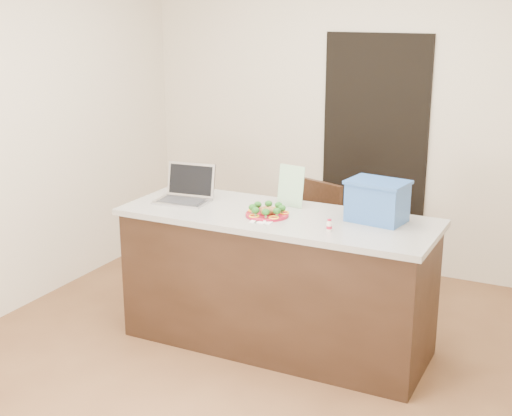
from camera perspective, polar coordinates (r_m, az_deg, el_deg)
The scene contains 16 objects.
ground at distance 4.74m, azimuth 0.33°, elevation -12.01°, with size 4.00×4.00×0.00m, color brown.
room_shell at distance 4.22m, azimuth 0.37°, elevation 7.74°, with size 4.00×4.00×4.00m.
doorway at distance 6.12m, azimuth 9.41°, elevation 4.28°, with size 0.90×0.02×2.00m, color black.
island at distance 4.75m, azimuth 1.68°, elevation -5.81°, with size 2.06×0.76×0.92m.
plate at distance 4.56m, azimuth 0.90°, elevation -0.51°, with size 0.28×0.28×0.02m.
meatballs at distance 4.55m, azimuth 0.96°, elevation -0.19°, with size 0.11×0.11×0.04m.
broccoli at distance 4.55m, azimuth 0.90°, elevation 0.02°, with size 0.23×0.23×0.04m.
pepper_rings at distance 4.55m, azimuth 0.90°, elevation -0.39°, with size 0.27×0.27×0.01m.
napkin at distance 4.46m, azimuth 0.57°, elevation -1.00°, with size 0.13×0.13×0.01m, color silver.
fork at distance 4.47m, azimuth 0.39°, elevation -0.87°, with size 0.03×0.15×0.00m.
knife at distance 4.43m, azimuth 0.83°, elevation -1.03°, with size 0.06×0.17×0.01m.
yogurt_bottle at distance 4.28m, azimuth 5.88°, elevation -1.45°, with size 0.03×0.03×0.07m.
laptop at distance 4.92m, azimuth -5.59°, elevation 1.37°, with size 0.38×0.31×0.25m.
leaflet at distance 4.75m, azimuth 2.80°, elevation 1.77°, with size 0.19×0.00×0.28m, color silver.
blue_box at distance 4.48m, azimuth 9.68°, elevation 0.57°, with size 0.39×0.31×0.26m.
chair at distance 5.50m, azimuth 4.76°, elevation -2.10°, with size 0.52×0.53×0.91m.
Camera 1 is at (1.83, -3.75, 2.24)m, focal length 50.00 mm.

